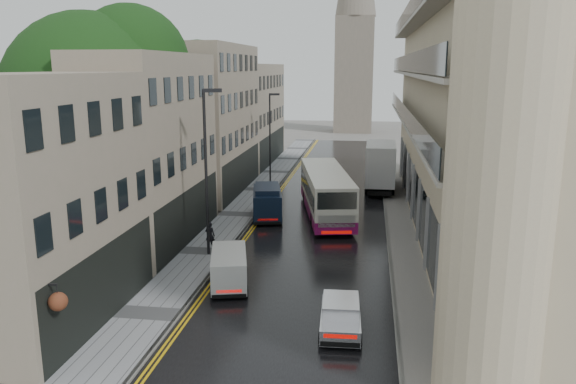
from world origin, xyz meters
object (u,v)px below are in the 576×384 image
(cream_bus, at_px, (313,204))
(pedestrian, at_px, (210,235))
(navy_van, at_px, (254,207))
(lamp_post_near, at_px, (206,174))
(silver_hatchback, at_px, (322,328))
(white_van, at_px, (212,279))
(lamp_post_far, at_px, (270,140))
(tree_near, at_px, (92,128))
(white_lorry, at_px, (367,170))
(tree_far, at_px, (175,119))

(cream_bus, xyz_separation_m, pedestrian, (-5.37, -5.34, -0.71))
(pedestrian, bearing_deg, navy_van, -97.04)
(lamp_post_near, bearing_deg, silver_hatchback, -73.29)
(white_van, xyz_separation_m, lamp_post_far, (-1.62, 24.30, 3.22))
(white_van, bearing_deg, lamp_post_far, 80.04)
(tree_near, relative_size, white_van, 3.64)
(cream_bus, height_order, white_van, cream_bus)
(cream_bus, relative_size, white_van, 3.07)
(navy_van, bearing_deg, white_van, -98.70)
(tree_near, relative_size, lamp_post_far, 1.74)
(white_lorry, height_order, pedestrian, white_lorry)
(navy_van, relative_size, pedestrian, 3.01)
(navy_van, height_order, pedestrian, navy_van)
(navy_van, bearing_deg, cream_bus, -15.47)
(lamp_post_near, bearing_deg, white_lorry, 42.13)
(navy_van, relative_size, lamp_post_far, 0.59)
(tree_near, distance_m, cream_bus, 14.25)
(tree_far, bearing_deg, navy_van, -43.83)
(cream_bus, bearing_deg, lamp_post_near, -140.63)
(white_lorry, bearing_deg, white_van, -106.17)
(white_lorry, xyz_separation_m, navy_van, (-7.30, -10.10, -0.86))
(tree_far, distance_m, silver_hatchback, 27.90)
(white_van, height_order, lamp_post_near, lamp_post_near)
(cream_bus, relative_size, lamp_post_far, 1.47)
(tree_far, relative_size, white_van, 3.26)
(tree_near, bearing_deg, lamp_post_far, 67.57)
(silver_hatchback, bearing_deg, white_van, 142.22)
(white_van, relative_size, lamp_post_far, 0.48)
(white_lorry, distance_m, pedestrian, 18.04)
(silver_hatchback, distance_m, navy_van, 16.96)
(tree_far, height_order, white_van, tree_far)
(silver_hatchback, bearing_deg, cream_bus, 94.32)
(silver_hatchback, xyz_separation_m, navy_van, (-5.86, 15.91, 0.54))
(silver_hatchback, relative_size, lamp_post_far, 0.44)
(white_van, relative_size, navy_van, 0.81)
(tree_far, bearing_deg, white_lorry, 9.06)
(tree_far, xyz_separation_m, navy_van, (7.99, -7.67, -5.00))
(navy_van, bearing_deg, lamp_post_near, -112.17)
(lamp_post_far, bearing_deg, lamp_post_near, -110.27)
(tree_near, bearing_deg, pedestrian, -2.46)
(tree_near, relative_size, cream_bus, 1.18)
(tree_near, relative_size, tree_far, 1.11)
(navy_van, bearing_deg, silver_hatchback, -81.02)
(tree_far, height_order, cream_bus, tree_far)
(silver_hatchback, bearing_deg, navy_van, 107.49)
(tree_far, distance_m, white_lorry, 16.03)
(cream_bus, height_order, lamp_post_near, lamp_post_near)
(tree_near, bearing_deg, tree_far, 88.68)
(tree_near, relative_size, pedestrian, 8.85)
(tree_far, height_order, lamp_post_far, tree_far)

